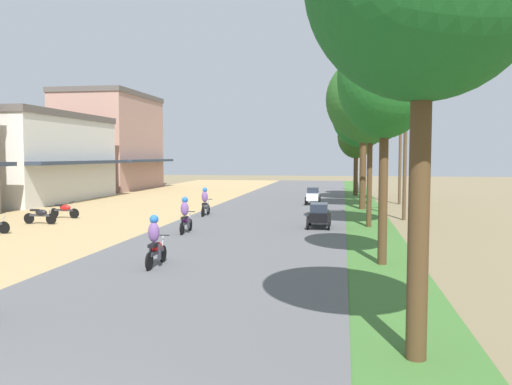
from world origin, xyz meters
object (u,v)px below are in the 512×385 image
median_tree_fourth (364,96)px  parked_motorbike_fourth (64,209)px  car_sedan_black (319,214)px  median_tree_fifth (362,113)px  motorbike_ahead_third (186,216)px  streetlamp_near (371,145)px  utility_pole_near (400,144)px  median_tree_third (371,100)px  car_hatchback_white (313,195)px  utility_pole_far (405,134)px  streetlamp_mid (359,149)px  parked_motorbike_third (40,215)px  motorbike_ahead_fourth (205,202)px  motorbike_ahead_second (155,242)px  median_tree_sixth (356,137)px  median_tree_second (385,79)px

median_tree_fourth → parked_motorbike_fourth: bearing=-154.8°
car_sedan_black → median_tree_fifth: bearing=81.0°
motorbike_ahead_third → streetlamp_near: bearing=36.6°
parked_motorbike_fourth → car_sedan_black: (14.37, -1.70, 0.19)m
parked_motorbike_fourth → utility_pole_near: bearing=32.5°
car_sedan_black → motorbike_ahead_third: bearing=-154.4°
median_tree_fifth → median_tree_third: bearing=-90.4°
median_tree_fourth → median_tree_fifth: bearing=88.9°
car_hatchback_white → utility_pole_far: bearing=-54.6°
median_tree_fifth → streetlamp_mid: bearing=89.6°
utility_pole_near → streetlamp_near: bearing=-103.9°
parked_motorbike_third → motorbike_ahead_fourth: motorbike_ahead_fourth is taller
median_tree_fifth → streetlamp_near: median_tree_fifth is taller
median_tree_fourth → motorbike_ahead_fourth: size_ratio=5.40×
parked_motorbike_third → utility_pole_far: size_ratio=0.20×
motorbike_ahead_second → motorbike_ahead_third: size_ratio=1.00×
parked_motorbike_third → motorbike_ahead_second: 13.17m
car_sedan_black → car_hatchback_white: bearing=94.6°
median_tree_fourth → median_tree_sixth: (-0.17, 12.15, -2.24)m
parked_motorbike_third → median_tree_fourth: (16.65, 10.48, 6.94)m
median_tree_sixth → streetlamp_mid: 4.51m
streetlamp_mid → car_sedan_black: (-2.60, -26.11, -3.48)m
median_tree_second → median_tree_fifth: size_ratio=0.83×
median_tree_third → motorbike_ahead_third: size_ratio=4.68×
car_sedan_black → car_hatchback_white: car_hatchback_white is taller
streetlamp_near → car_hatchback_white: streetlamp_near is taller
parked_motorbike_third → median_tree_second: 19.02m
median_tree_sixth → car_hatchback_white: (-3.22, -9.53, -4.50)m
parked_motorbike_third → utility_pole_far: bearing=16.0°
median_tree_fourth → streetlamp_mid: median_tree_fourth is taller
parked_motorbike_third → car_hatchback_white: car_hatchback_white is taller
utility_pole_far → motorbike_ahead_fourth: utility_pole_far is taller
car_hatchback_white → median_tree_second: bearing=-80.6°
median_tree_fourth → car_hatchback_white: median_tree_fourth is taller
median_tree_sixth → streetlamp_mid: bearing=85.3°
median_tree_second → median_tree_fourth: bearing=90.0°
median_tree_sixth → streetlamp_near: bearing=-88.9°
utility_pole_far → median_tree_third: bearing=-119.9°
parked_motorbike_fourth → median_tree_fifth: size_ratio=0.19×
utility_pole_near → utility_pole_far: 9.74m
motorbike_ahead_fourth → median_tree_third: bearing=-19.2°
median_tree_fifth → car_hatchback_white: median_tree_fifth is taller
car_sedan_black → motorbike_ahead_second: size_ratio=1.26×
median_tree_third → motorbike_ahead_second: size_ratio=4.68×
car_hatchback_white → motorbike_ahead_third: (-4.90, -15.02, 0.11)m
median_tree_fifth → car_hatchback_white: 8.09m
median_tree_second → motorbike_ahead_third: 11.20m
car_hatchback_white → median_tree_fifth: bearing=47.8°
median_tree_fifth → streetlamp_near: bearing=-89.7°
parked_motorbike_fourth → motorbike_ahead_second: motorbike_ahead_second is taller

